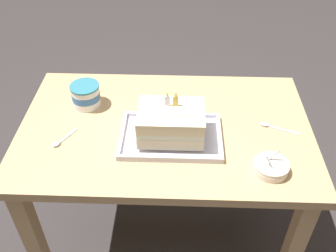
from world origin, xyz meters
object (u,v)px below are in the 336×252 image
object	(u,v)px
ice_cream_tub	(86,95)
serving_spoon_near_tray	(59,142)
birthday_cake	(171,122)
bowl_stack	(271,167)
serving_spoon_by_bowls	(270,126)
foil_tray	(171,137)

from	to	relation	value
ice_cream_tub	serving_spoon_near_tray	distance (m)	0.25
birthday_cake	serving_spoon_near_tray	distance (m)	0.42
ice_cream_tub	bowl_stack	bearing A→B (deg)	-26.49
serving_spoon_near_tray	serving_spoon_by_bowls	xyz separation A→B (m)	(0.79, 0.12, -0.00)
ice_cream_tub	serving_spoon_near_tray	size ratio (longest dim) A/B	1.04
birthday_cake	serving_spoon_by_bowls	size ratio (longest dim) A/B	1.59
serving_spoon_by_bowls	serving_spoon_near_tray	bearing A→B (deg)	-171.41
foil_tray	serving_spoon_by_bowls	xyz separation A→B (m)	(0.38, 0.08, -0.00)
foil_tray	birthday_cake	size ratio (longest dim) A/B	1.58
foil_tray	ice_cream_tub	bearing A→B (deg)	150.91
serving_spoon_near_tray	serving_spoon_by_bowls	distance (m)	0.80
foil_tray	birthday_cake	world-z (taller)	birthday_cake
foil_tray	serving_spoon_near_tray	world-z (taller)	foil_tray
bowl_stack	serving_spoon_near_tray	xyz separation A→B (m)	(-0.76, 0.11, -0.01)
foil_tray	birthday_cake	xyz separation A→B (m)	(0.00, 0.00, 0.07)
serving_spoon_near_tray	serving_spoon_by_bowls	size ratio (longest dim) A/B	0.76
bowl_stack	foil_tray	bearing A→B (deg)	156.29
ice_cream_tub	serving_spoon_by_bowls	world-z (taller)	ice_cream_tub
birthday_cake	foil_tray	bearing A→B (deg)	-90.00
birthday_cake	ice_cream_tub	world-z (taller)	birthday_cake
birthday_cake	bowl_stack	xyz separation A→B (m)	(0.35, -0.15, -0.06)
birthday_cake	bowl_stack	distance (m)	0.38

